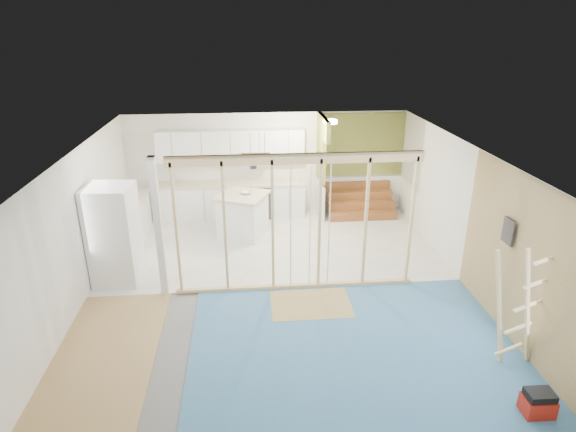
{
  "coord_description": "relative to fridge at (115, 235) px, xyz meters",
  "views": [
    {
      "loc": [
        -0.57,
        -7.82,
        4.61
      ],
      "look_at": [
        0.21,
        0.6,
        1.22
      ],
      "focal_mm": 30.0,
      "sensor_mm": 36.0,
      "label": 1
    }
  ],
  "objects": [
    {
      "name": "base_cabinets",
      "position": [
        1.42,
        2.75,
        -0.49
      ],
      "size": [
        4.45,
        2.24,
        0.93
      ],
      "color": "white",
      "rests_on": "room"
    },
    {
      "name": "fridge",
      "position": [
        0.0,
        0.0,
        0.0
      ],
      "size": [
        0.88,
        0.85,
        1.91
      ],
      "rotation": [
        0.0,
        0.0,
        -0.07
      ],
      "color": "white",
      "rests_on": "room"
    },
    {
      "name": "bowl",
      "position": [
        2.48,
        1.97,
        0.09
      ],
      "size": [
        0.31,
        0.31,
        0.06
      ],
      "primitive_type": "imported",
      "rotation": [
        0.0,
        0.0,
        0.32
      ],
      "color": "silver",
      "rests_on": "island"
    },
    {
      "name": "ceiling_light",
      "position": [
        4.43,
        2.39,
        1.58
      ],
      "size": [
        0.32,
        0.32,
        0.08
      ],
      "primitive_type": "cylinder",
      "color": "#FFEABF",
      "rests_on": "room"
    },
    {
      "name": "floor_overlays",
      "position": [
        3.1,
        -0.55,
        -0.95
      ],
      "size": [
        7.0,
        8.0,
        0.03
      ],
      "color": "silver",
      "rests_on": "room"
    },
    {
      "name": "pot_rack",
      "position": [
        2.73,
        1.28,
        1.04
      ],
      "size": [
        0.52,
        0.52,
        0.72
      ],
      "color": "black",
      "rests_on": "room"
    },
    {
      "name": "room",
      "position": [
        3.03,
        -0.61,
        0.34
      ],
      "size": [
        7.01,
        8.01,
        2.61
      ],
      "color": "slate",
      "rests_on": "ground"
    },
    {
      "name": "upper_cabinets",
      "position": [
        2.19,
        3.21,
        0.86
      ],
      "size": [
        3.6,
        0.41,
        0.85
      ],
      "color": "white",
      "rests_on": "room"
    },
    {
      "name": "toolbox",
      "position": [
        6.03,
        -4.01,
        -0.79
      ],
      "size": [
        0.38,
        0.29,
        0.36
      ],
      "rotation": [
        0.0,
        0.0,
        -0.03
      ],
      "color": "#A51B0F",
      "rests_on": "room"
    },
    {
      "name": "soap_bottle_a",
      "position": [
        0.68,
        3.15,
        0.13
      ],
      "size": [
        0.15,
        0.15,
        0.3
      ],
      "primitive_type": "imported",
      "rotation": [
        0.0,
        0.0,
        0.39
      ],
      "color": "#A1A5B4",
      "rests_on": "base_cabinets"
    },
    {
      "name": "electrical_panel",
      "position": [
        6.46,
        -2.01,
        0.69
      ],
      "size": [
        0.04,
        0.3,
        0.4
      ],
      "primitive_type": "cube",
      "color": "#343338",
      "rests_on": "room"
    },
    {
      "name": "green_partition",
      "position": [
        5.08,
        3.05,
        -0.01
      ],
      "size": [
        2.25,
        1.51,
        2.6
      ],
      "color": "olive",
      "rests_on": "room"
    },
    {
      "name": "stud_frame",
      "position": [
        2.82,
        -0.61,
        0.62
      ],
      "size": [
        4.66,
        0.14,
        2.6
      ],
      "color": "#F1D993",
      "rests_on": "room"
    },
    {
      "name": "soap_bottle_b",
      "position": [
        3.73,
        3.12,
        0.06
      ],
      "size": [
        0.09,
        0.09,
        0.17
      ],
      "primitive_type": "imported",
      "rotation": [
        0.0,
        0.0,
        0.18
      ],
      "color": "white",
      "rests_on": "base_cabinets"
    },
    {
      "name": "sheathing_panel",
      "position": [
        6.51,
        -2.61,
        0.34
      ],
      "size": [
        0.02,
        4.0,
        2.6
      ],
      "primitive_type": "cube",
      "color": "tan",
      "rests_on": "room"
    },
    {
      "name": "island",
      "position": [
        2.37,
        1.93,
        -0.45
      ],
      "size": [
        1.36,
        1.36,
        1.01
      ],
      "rotation": [
        0.0,
        0.0,
        -0.4
      ],
      "color": "white",
      "rests_on": "room"
    },
    {
      "name": "ladder",
      "position": [
        6.15,
        -3.04,
        0.0
      ],
      "size": [
        1.01,
        0.12,
        1.87
      ],
      "rotation": [
        0.0,
        0.0,
        0.18
      ],
      "color": "beige",
      "rests_on": "room"
    }
  ]
}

